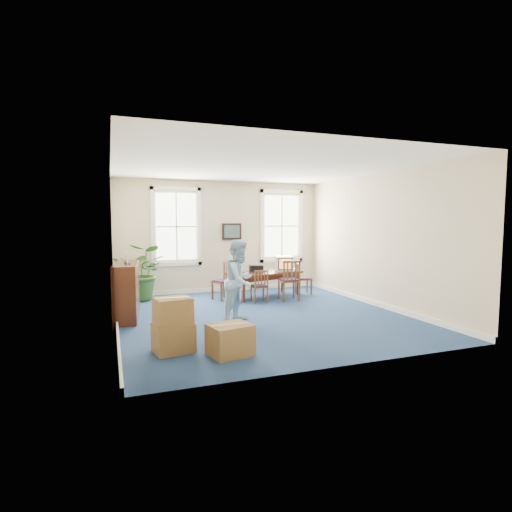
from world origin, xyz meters
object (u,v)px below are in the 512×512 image
object	(u,v)px
crt_tv	(284,263)
potted_plant	(142,272)
conference_table	(265,284)
credenza	(127,289)
chair_near_left	(259,286)
man	(240,281)
cardboard_boxes	(186,321)

from	to	relation	value
crt_tv	potted_plant	bearing A→B (deg)	-176.76
conference_table	potted_plant	distance (m)	3.26
crt_tv	credenza	xyz separation A→B (m)	(-4.21, -1.27, -0.26)
potted_plant	crt_tv	bearing A→B (deg)	-9.03
chair_near_left	potted_plant	xyz separation A→B (m)	(-2.77, 1.33, 0.31)
chair_near_left	conference_table	bearing A→B (deg)	-118.21
conference_table	potted_plant	world-z (taller)	potted_plant
man	credenza	distance (m)	2.44
man	crt_tv	bearing A→B (deg)	7.09
conference_table	man	size ratio (longest dim) A/B	1.19
potted_plant	cardboard_boxes	size ratio (longest dim) A/B	0.92
chair_near_left	credenza	bearing A→B (deg)	12.32
cardboard_boxes	potted_plant	bearing A→B (deg)	94.93
credenza	potted_plant	world-z (taller)	potted_plant
crt_tv	conference_table	bearing A→B (deg)	-163.33
chair_near_left	man	size ratio (longest dim) A/B	0.50
man	credenza	world-z (taller)	man
credenza	man	bearing A→B (deg)	-21.11
crt_tv	man	bearing A→B (deg)	-118.40
man	credenza	xyz separation A→B (m)	(-2.16, 1.11, -0.21)
cardboard_boxes	conference_table	bearing A→B (deg)	52.82
chair_near_left	cardboard_boxes	distance (m)	3.84
potted_plant	cardboard_boxes	bearing A→B (deg)	-85.07
conference_table	man	world-z (taller)	man
crt_tv	cardboard_boxes	bearing A→B (deg)	-119.95
crt_tv	potted_plant	world-z (taller)	potted_plant
conference_table	man	distance (m)	2.80
chair_near_left	potted_plant	size ratio (longest dim) A/B	0.57
crt_tv	cardboard_boxes	size ratio (longest dim) A/B	0.30
crt_tv	chair_near_left	bearing A→B (deg)	-131.70
crt_tv	man	distance (m)	3.14
man	credenza	bearing A→B (deg)	110.50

